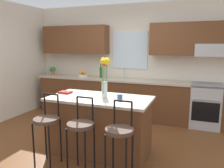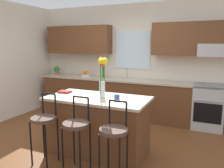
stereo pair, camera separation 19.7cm
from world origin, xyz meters
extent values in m
plane|color=brown|center=(0.00, 0.00, 0.00)|extent=(14.00, 14.00, 0.00)
cube|color=beige|center=(0.00, 2.06, 1.35)|extent=(5.60, 0.12, 2.70)
cube|color=brown|center=(-1.42, 1.83, 1.85)|extent=(1.76, 0.34, 0.70)
cube|color=brown|center=(1.42, 1.83, 1.85)|extent=(1.76, 0.34, 0.70)
cube|color=silver|center=(0.00, 1.99, 1.60)|extent=(0.88, 0.03, 0.90)
cube|color=#B7BABC|center=(1.78, 1.80, 1.62)|extent=(0.56, 0.36, 0.26)
cube|color=brown|center=(0.00, 1.70, 0.44)|extent=(4.50, 0.60, 0.88)
cube|color=#BCAD93|center=(0.00, 1.70, 0.90)|extent=(4.56, 0.64, 0.04)
cube|color=#B7BABC|center=(-0.09, 1.70, 0.85)|extent=(0.54, 0.38, 0.11)
cylinder|color=#B7BABC|center=(-0.09, 1.86, 1.03)|extent=(0.02, 0.02, 0.22)
cylinder|color=#B7BABC|center=(-0.09, 1.80, 1.14)|extent=(0.02, 0.12, 0.02)
cube|color=#B7BABC|center=(1.78, 1.68, 0.46)|extent=(0.60, 0.60, 0.92)
cube|color=black|center=(1.78, 1.38, 0.40)|extent=(0.52, 0.02, 0.40)
cylinder|color=#B7BABC|center=(1.78, 1.35, 0.66)|extent=(0.50, 0.02, 0.02)
cube|color=brown|center=(0.18, -0.22, 0.44)|extent=(1.53, 0.74, 0.88)
cube|color=#BCAD93|center=(0.18, -0.22, 0.90)|extent=(1.61, 0.82, 0.04)
cylinder|color=black|center=(-0.51, -0.98, 0.33)|extent=(0.02, 0.02, 0.66)
cylinder|color=black|center=(-0.24, -0.98, 0.33)|extent=(0.02, 0.02, 0.66)
cylinder|color=black|center=(-0.51, -0.71, 0.33)|extent=(0.02, 0.02, 0.66)
cylinder|color=black|center=(-0.24, -0.71, 0.33)|extent=(0.02, 0.02, 0.66)
cylinder|color=#4C382D|center=(-0.37, -0.85, 0.69)|extent=(0.36, 0.36, 0.05)
cylinder|color=black|center=(-0.49, -0.71, 0.87)|extent=(0.02, 0.02, 0.32)
cylinder|color=black|center=(-0.26, -0.71, 0.87)|extent=(0.02, 0.02, 0.32)
cylinder|color=black|center=(-0.37, -0.71, 1.03)|extent=(0.23, 0.02, 0.02)
cylinder|color=black|center=(0.04, -0.98, 0.33)|extent=(0.02, 0.02, 0.66)
cylinder|color=black|center=(0.31, -0.98, 0.33)|extent=(0.02, 0.02, 0.66)
cylinder|color=black|center=(0.04, -0.71, 0.33)|extent=(0.02, 0.02, 0.66)
cylinder|color=black|center=(0.31, -0.71, 0.33)|extent=(0.02, 0.02, 0.66)
cylinder|color=#4C382D|center=(0.18, -0.85, 0.69)|extent=(0.36, 0.36, 0.05)
cylinder|color=black|center=(0.06, -0.71, 0.87)|extent=(0.02, 0.02, 0.32)
cylinder|color=black|center=(0.29, -0.71, 0.87)|extent=(0.02, 0.02, 0.32)
cylinder|color=black|center=(0.18, -0.71, 1.03)|extent=(0.23, 0.02, 0.02)
cylinder|color=black|center=(0.59, -0.98, 0.33)|extent=(0.02, 0.02, 0.66)
cylinder|color=black|center=(0.86, -0.98, 0.33)|extent=(0.02, 0.02, 0.66)
cylinder|color=black|center=(0.59, -0.71, 0.33)|extent=(0.02, 0.02, 0.66)
cylinder|color=black|center=(0.86, -0.71, 0.33)|extent=(0.02, 0.02, 0.66)
cylinder|color=#4C382D|center=(0.73, -0.85, 0.69)|extent=(0.36, 0.36, 0.05)
cylinder|color=black|center=(0.61, -0.71, 0.87)|extent=(0.02, 0.02, 0.32)
cylinder|color=black|center=(0.84, -0.71, 0.87)|extent=(0.02, 0.02, 0.32)
cylinder|color=black|center=(0.73, -0.71, 1.03)|extent=(0.23, 0.02, 0.02)
cylinder|color=silver|center=(0.26, -0.22, 1.05)|extent=(0.09, 0.09, 0.26)
cylinder|color=#3D722D|center=(0.30, -0.22, 1.24)|extent=(0.01, 0.01, 0.49)
sphere|color=yellow|center=(0.30, -0.22, 1.49)|extent=(0.11, 0.11, 0.11)
cylinder|color=#3D722D|center=(0.26, -0.19, 1.23)|extent=(0.01, 0.01, 0.46)
sphere|color=red|center=(0.26, -0.19, 1.46)|extent=(0.10, 0.10, 0.10)
cylinder|color=#3D722D|center=(0.24, -0.21, 1.26)|extent=(0.01, 0.01, 0.52)
sphere|color=orange|center=(0.24, -0.21, 1.51)|extent=(0.07, 0.07, 0.07)
cylinder|color=#3D722D|center=(0.25, -0.27, 1.24)|extent=(0.01, 0.01, 0.49)
sphere|color=yellow|center=(0.25, -0.27, 1.49)|extent=(0.08, 0.08, 0.08)
cylinder|color=#33518C|center=(0.53, -0.27, 0.97)|extent=(0.08, 0.08, 0.09)
cube|color=maroon|center=(-0.49, -0.15, 0.94)|extent=(0.20, 0.15, 0.03)
cylinder|color=silver|center=(-1.16, 1.70, 0.95)|extent=(0.24, 0.24, 0.06)
sphere|color=orange|center=(-1.11, 1.70, 1.01)|extent=(0.08, 0.08, 0.08)
sphere|color=orange|center=(-1.15, 1.75, 1.01)|extent=(0.08, 0.08, 0.08)
sphere|color=orange|center=(-1.21, 1.73, 1.01)|extent=(0.07, 0.07, 0.07)
sphere|color=orange|center=(-1.21, 1.67, 1.01)|extent=(0.08, 0.08, 0.08)
sphere|color=orange|center=(-1.16, 1.70, 1.04)|extent=(0.07, 0.07, 0.07)
cylinder|color=#1E5923|center=(-0.65, 1.70, 1.05)|extent=(0.06, 0.06, 0.26)
cylinder|color=#1E5923|center=(-0.65, 1.70, 1.21)|extent=(0.03, 0.03, 0.07)
cylinder|color=black|center=(-0.65, 1.70, 1.25)|extent=(0.03, 0.03, 0.02)
cylinder|color=#9E5B3D|center=(-2.07, 1.70, 0.98)|extent=(0.11, 0.11, 0.11)
sphere|color=#2D7A33|center=(-2.07, 1.70, 1.09)|extent=(0.12, 0.12, 0.12)
sphere|color=#2D7A33|center=(-2.11, 1.71, 1.06)|extent=(0.12, 0.12, 0.12)
sphere|color=#2D7A33|center=(-2.03, 1.69, 1.07)|extent=(0.12, 0.12, 0.12)
camera|label=1|loc=(1.60, -3.36, 1.75)|focal=36.21mm
camera|label=2|loc=(1.78, -3.29, 1.75)|focal=36.21mm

